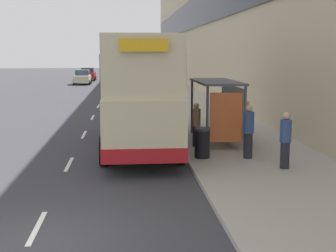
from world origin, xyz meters
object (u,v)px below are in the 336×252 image
object	(u,v)px
car_0	(83,77)
car_1	(127,81)
car_2	(88,74)
pedestrian_2	(248,131)
pedestrian_3	(285,140)
bus_shelter	(222,100)
litter_bin	(202,143)
pedestrian_1	(196,124)
double_decker_bus_near	(139,90)
pedestrian_at_shelter	(247,122)

from	to	relation	value
car_0	car_1	distance (m)	10.87
car_2	pedestrian_2	size ratio (longest dim) A/B	2.46
car_1	pedestrian_3	world-z (taller)	pedestrian_3
bus_shelter	litter_bin	world-z (taller)	bus_shelter
car_2	pedestrian_1	size ratio (longest dim) A/B	2.68
car_2	pedestrian_3	world-z (taller)	pedestrian_3
pedestrian_2	double_decker_bus_near	bearing A→B (deg)	139.36
car_1	pedestrian_3	xyz separation A→B (m)	(4.77, -33.24, 0.15)
pedestrian_2	pedestrian_3	bearing A→B (deg)	-62.91
bus_shelter	pedestrian_1	world-z (taller)	bus_shelter
double_decker_bus_near	pedestrian_3	distance (m)	6.52
car_0	car_1	bearing A→B (deg)	119.06
bus_shelter	litter_bin	distance (m)	3.18
double_decker_bus_near	pedestrian_1	bearing A→B (deg)	-23.32
pedestrian_2	pedestrian_3	xyz separation A→B (m)	(0.77, -1.51, -0.04)
double_decker_bus_near	car_2	size ratio (longest dim) A/B	2.27
car_0	car_2	xyz separation A→B (m)	(0.02, 7.85, 0.01)
double_decker_bus_near	pedestrian_3	xyz separation A→B (m)	(4.41, -4.63, -1.24)
car_1	pedestrian_1	world-z (taller)	pedestrian_1
bus_shelter	car_1	bearing A→B (deg)	97.23
pedestrian_2	pedestrian_3	distance (m)	1.70
car_0	litter_bin	xyz separation A→B (m)	(7.71, -41.01, -0.18)
pedestrian_1	pedestrian_2	xyz separation A→B (m)	(1.48, -2.19, 0.08)
litter_bin	pedestrian_3	bearing A→B (deg)	-36.57
car_2	pedestrian_at_shelter	xyz separation A→B (m)	(9.87, -46.52, 0.16)
car_2	pedestrian_3	bearing A→B (deg)	101.21
car_2	pedestrian_3	distance (m)	51.58
bus_shelter	double_decker_bus_near	world-z (taller)	double_decker_bus_near
pedestrian_3	pedestrian_1	bearing A→B (deg)	121.29
pedestrian_at_shelter	car_0	bearing A→B (deg)	104.35
car_0	pedestrian_3	distance (m)	43.91
pedestrian_1	car_0	bearing A→B (deg)	101.30
bus_shelter	pedestrian_1	distance (m)	1.59
pedestrian_1	pedestrian_3	size ratio (longest dim) A/B	0.96
car_2	litter_bin	bearing A→B (deg)	98.95
car_0	litter_bin	bearing A→B (deg)	100.65
pedestrian_at_shelter	pedestrian_1	bearing A→B (deg)	-170.00
car_1	litter_bin	distance (m)	31.60
pedestrian_at_shelter	pedestrian_3	xyz separation A→B (m)	(0.16, -4.07, 0.03)
double_decker_bus_near	car_2	xyz separation A→B (m)	(-5.62, 45.96, -1.42)
double_decker_bus_near	pedestrian_at_shelter	size ratio (longest dim) A/B	5.99
bus_shelter	pedestrian_1	bearing A→B (deg)	-148.28
pedestrian_2	car_1	bearing A→B (deg)	97.18
pedestrian_2	litter_bin	world-z (taller)	pedestrian_2
bus_shelter	car_2	bearing A→B (deg)	100.93
pedestrian_2	litter_bin	size ratio (longest dim) A/B	1.76
litter_bin	bus_shelter	bearing A→B (deg)	65.43
pedestrian_2	pedestrian_1	bearing A→B (deg)	123.98
car_1	litter_bin	bearing A→B (deg)	-85.58
car_0	pedestrian_2	bearing A→B (deg)	102.68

